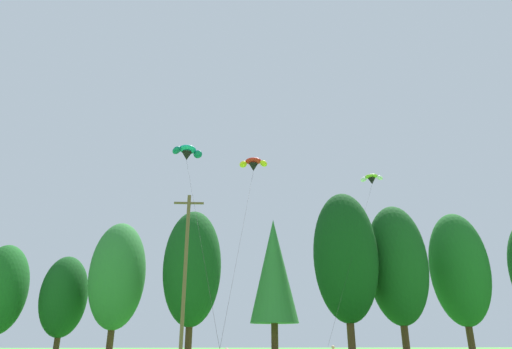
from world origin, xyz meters
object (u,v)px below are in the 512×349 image
object	(u,v)px
parafoil_kite_high_teal	(187,152)
parafoil_kite_mid_lime_white	(372,179)
utility_pole	(185,274)
parafoil_kite_far_red_yellow	(253,164)

from	to	relation	value
parafoil_kite_high_teal	parafoil_kite_mid_lime_white	xyz separation A→B (m)	(20.75, 11.45, 2.01)
parafoil_kite_high_teal	parafoil_kite_mid_lime_white	world-z (taller)	parafoil_kite_mid_lime_white
utility_pole	parafoil_kite_mid_lime_white	distance (m)	29.27
parafoil_kite_far_red_yellow	parafoil_kite_mid_lime_white	bearing A→B (deg)	24.11
utility_pole	parafoil_kite_far_red_yellow	size ratio (longest dim) A/B	0.61
parafoil_kite_mid_lime_white	utility_pole	bearing A→B (deg)	-139.75
parafoil_kite_mid_lime_white	parafoil_kite_high_teal	bearing A→B (deg)	-151.12
parafoil_kite_high_teal	parafoil_kite_far_red_yellow	world-z (taller)	parafoil_kite_far_red_yellow
utility_pole	parafoil_kite_mid_lime_white	bearing A→B (deg)	40.25
parafoil_kite_high_teal	parafoil_kite_far_red_yellow	bearing A→B (deg)	38.38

